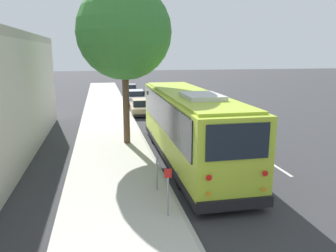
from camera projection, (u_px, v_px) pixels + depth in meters
ground_plane at (189, 157)px, 15.98m from camera, size 160.00×160.00×0.00m
sidewalk_slab at (112, 160)px, 15.22m from camera, size 80.00×3.73×0.15m
curb_strip at (153, 158)px, 15.61m from camera, size 80.00×0.14×0.15m
shuttle_bus at (188, 123)px, 15.11m from camera, size 11.54×2.71×3.39m
parked_sedan_tan at (141, 107)px, 27.03m from camera, size 4.25×1.86×1.26m
parked_sedan_silver at (136, 97)px, 32.93m from camera, size 4.72×2.02×1.31m
parked_sedan_gray at (130, 90)px, 39.20m from camera, size 4.42×1.98×1.30m
street_tree at (124, 25)px, 16.74m from camera, size 4.88×4.88×9.02m
sign_post_near at (168, 192)px, 9.75m from camera, size 0.06×0.22×1.49m
sign_post_far at (157, 174)px, 11.66m from camera, size 0.06×0.06×1.22m
lane_stripe_mid at (277, 167)px, 14.56m from camera, size 2.40×0.14×0.01m
lane_stripe_ahead at (227, 135)px, 20.29m from camera, size 2.40×0.14×0.01m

